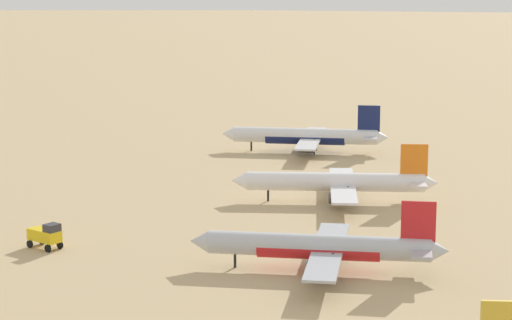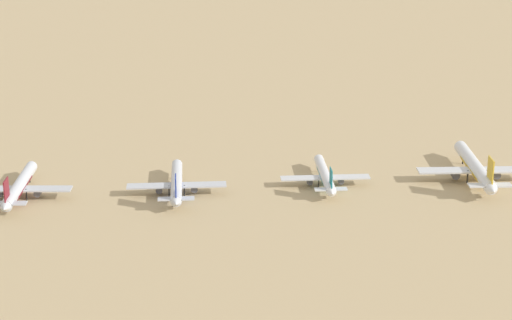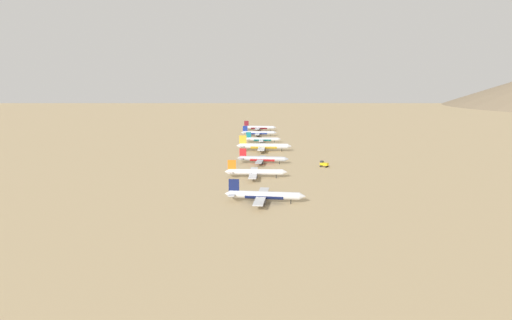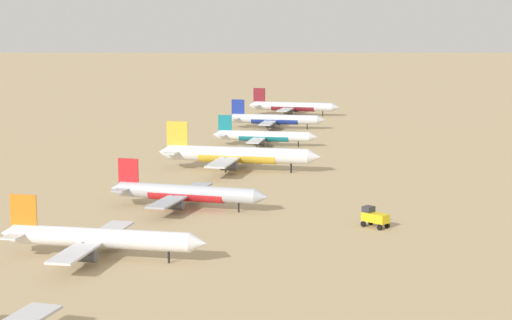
# 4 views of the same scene
# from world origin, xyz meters

# --- Properties ---
(ground_plane) EXTENTS (1800.00, 1800.00, 0.00)m
(ground_plane) POSITION_xyz_m (0.00, 0.00, 0.00)
(ground_plane) COLOR tan
(parked_jet_0) EXTENTS (37.41, 30.43, 10.78)m
(parked_jet_0) POSITION_xyz_m (27.97, -134.39, 3.59)
(parked_jet_0) COLOR silver
(parked_jet_0) RESTS_ON ground
(parked_jet_1) EXTENTS (36.12, 29.54, 10.44)m
(parked_jet_1) POSITION_xyz_m (14.26, -87.27, 3.52)
(parked_jet_1) COLOR white
(parked_jet_1) RESTS_ON ground
(parked_jet_2) EXTENTS (35.20, 28.63, 10.15)m
(parked_jet_2) POSITION_xyz_m (10.62, -45.81, 3.38)
(parked_jet_2) COLOR #B2B7C1
(parked_jet_2) RESTS_ON ground
(parked_jet_3) EXTENTS (43.60, 35.61, 12.59)m
(parked_jet_3) POSITION_xyz_m (2.61, 2.13, 4.19)
(parked_jet_3) COLOR silver
(parked_jet_3) RESTS_ON ground
(parked_jet_4) EXTENTS (32.89, 26.92, 9.52)m
(parked_jet_4) POSITION_xyz_m (-6.69, 47.08, 3.17)
(parked_jet_4) COLOR silver
(parked_jet_4) RESTS_ON ground
(parked_jet_5) EXTENTS (35.68, 29.21, 10.33)m
(parked_jet_5) POSITION_xyz_m (-18.52, 89.74, 3.44)
(parked_jet_5) COLOR silver
(parked_jet_5) RESTS_ON ground
(parked_jet_6) EXTENTS (37.64, 30.68, 10.85)m
(parked_jet_6) POSITION_xyz_m (-26.67, 134.21, 3.61)
(parked_jet_6) COLOR silver
(parked_jet_6) RESTS_ON ground
(service_truck) EXTENTS (5.70, 4.52, 3.90)m
(service_truck) POSITION_xyz_m (51.58, -48.22, 2.08)
(service_truck) COLOR yellow
(service_truck) RESTS_ON ground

